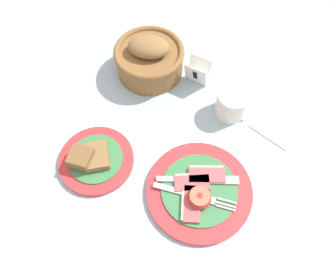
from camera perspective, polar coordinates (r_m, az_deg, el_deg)
name	(u,v)px	position (r m, az deg, el deg)	size (l,w,h in m)	color
ground_plane	(156,175)	(0.76, -2.07, -7.10)	(3.00, 3.00, 0.00)	#A3BCD1
breakfast_plate	(199,191)	(0.74, 5.40, -9.71)	(0.24, 0.24, 0.04)	red
bread_plate	(94,159)	(0.78, -12.72, -4.21)	(0.18, 0.18, 0.05)	red
sugar_cup	(232,103)	(0.83, 11.07, 5.40)	(0.08, 0.08, 0.07)	white
bread_basket	(149,58)	(0.89, -3.26, 13.10)	(0.19, 0.19, 0.11)	brown
number_card	(197,72)	(0.88, 5.12, 10.73)	(0.06, 0.05, 0.07)	white
teaspoon_by_saucer	(242,118)	(0.85, 12.80, 2.77)	(0.19, 0.07, 0.01)	silver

